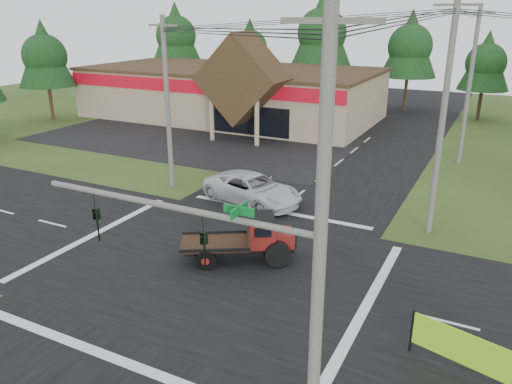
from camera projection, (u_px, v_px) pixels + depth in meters
The scene contains 19 objects.
ground at pixel (213, 264), 22.22m from camera, with size 120.00×120.00×0.00m, color #283F16.
road_ns at pixel (213, 264), 22.22m from camera, with size 12.00×120.00×0.02m, color black.
road_ew at pixel (213, 264), 22.22m from camera, with size 120.00×12.00×0.02m, color black.
parking_apron at pixel (190, 140), 44.13m from camera, with size 28.00×14.00×0.02m, color black.
cvs_building at pixel (232, 91), 52.81m from camera, with size 30.40×18.20×9.19m.
traffic_signal_mast at pixel (251, 283), 11.96m from camera, with size 8.12×0.24×7.00m.
utility_pole_nr at pixel (320, 252), 10.83m from camera, with size 2.00×0.30×11.00m.
utility_pole_nw at pixel (167, 103), 30.53m from camera, with size 2.00×0.30×10.50m.
utility_pole_ne at pixel (443, 118), 23.56m from camera, with size 2.00×0.30×11.50m.
utility_pole_n at pixel (469, 85), 35.37m from camera, with size 2.00×0.30×11.20m.
tree_row_a at pixel (176, 34), 65.87m from camera, with size 6.72×6.72×12.12m.
tree_row_b at pixel (250, 46), 63.75m from camera, with size 5.60×5.60×10.10m.
tree_row_c at pixel (322, 30), 57.98m from camera, with size 7.28×7.28×13.13m.
tree_row_d at pixel (410, 44), 55.02m from camera, with size 6.16×6.16×11.11m.
tree_row_e at pixel (486, 61), 50.39m from camera, with size 5.04×5.04×9.09m.
tree_side_w at pixel (44, 54), 50.38m from camera, with size 5.60×5.60×10.10m.
antique_flatbed_truck at pixel (239, 239), 22.24m from camera, with size 1.94×5.08×2.12m, color #5C120D, non-canonical shape.
roadside_banner at pixel (482, 361), 14.80m from camera, with size 4.59×0.13×1.57m, color #8FD41C, non-canonical shape.
white_pickup at pixel (252, 189), 29.17m from camera, with size 2.85×6.17×1.72m, color silver.
Camera 1 is at (10.67, -16.84, 10.52)m, focal length 35.00 mm.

